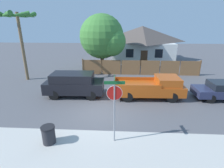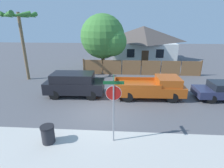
% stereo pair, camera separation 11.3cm
% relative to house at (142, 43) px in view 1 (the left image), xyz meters
% --- Properties ---
extents(ground_plane, '(80.00, 80.00, 0.00)m').
position_rel_house_xyz_m(ground_plane, '(-4.30, -16.93, -2.59)').
color(ground_plane, '#56565B').
extents(sidewalk_strip, '(36.00, 3.20, 0.01)m').
position_rel_house_xyz_m(sidewalk_strip, '(-4.30, -20.53, -2.59)').
color(sidewalk_strip, beige).
rests_on(sidewalk_strip, ground).
extents(wooden_fence, '(12.80, 0.12, 1.70)m').
position_rel_house_xyz_m(wooden_fence, '(-0.88, -8.13, -1.79)').
color(wooden_fence, brown).
rests_on(wooden_fence, ground).
extents(house, '(9.13, 7.86, 4.99)m').
position_rel_house_xyz_m(house, '(0.00, 0.00, 0.00)').
color(house, white).
rests_on(house, ground).
extents(oak_tree, '(5.24, 4.99, 6.45)m').
position_rel_house_xyz_m(oak_tree, '(-5.02, -6.54, 1.25)').
color(oak_tree, brown).
rests_on(oak_tree, ground).
extents(palm_tree, '(3.14, 3.36, 6.44)m').
position_rel_house_xyz_m(palm_tree, '(-12.44, -10.44, 2.97)').
color(palm_tree, brown).
rests_on(palm_tree, ground).
extents(red_suv, '(4.52, 1.99, 1.84)m').
position_rel_house_xyz_m(red_suv, '(-6.59, -14.30, -1.60)').
color(red_suv, black).
rests_on(red_suv, ground).
extents(orange_pickup, '(5.22, 2.14, 1.66)m').
position_rel_house_xyz_m(orange_pickup, '(-0.66, -14.29, -1.76)').
color(orange_pickup, '#B74C14').
rests_on(orange_pickup, ground).
extents(stop_sign, '(0.92, 0.83, 3.25)m').
position_rel_house_xyz_m(stop_sign, '(-3.23, -19.70, -0.39)').
color(stop_sign, gray).
rests_on(stop_sign, ground).
extents(trash_bin, '(0.65, 0.65, 0.88)m').
position_rel_house_xyz_m(trash_bin, '(-6.33, -20.03, -2.14)').
color(trash_bin, '#28282D').
rests_on(trash_bin, ground).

